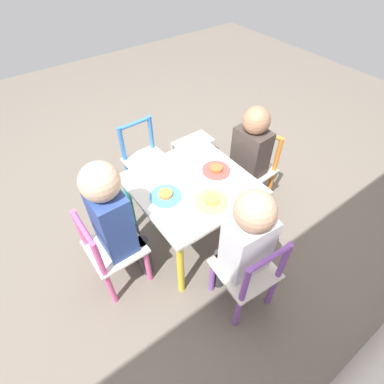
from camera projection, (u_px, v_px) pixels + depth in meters
ground_plane at (192, 234)px, 1.88m from camera, size 6.00×6.00×0.00m
kids_table at (192, 192)px, 1.61m from camera, size 0.59×0.59×0.44m
chair_pink at (112, 251)px, 1.49m from camera, size 0.26×0.26×0.52m
chair_orange at (252, 170)px, 1.92m from camera, size 0.27×0.27×0.52m
chair_purple at (248, 274)px, 1.40m from camera, size 0.28×0.28×0.52m
chair_blue at (146, 162)px, 1.97m from camera, size 0.27×0.27×0.52m
child_right at (114, 217)px, 1.35m from camera, size 0.22×0.20×0.79m
child_left at (249, 152)px, 1.77m from camera, size 0.22×0.21×0.71m
child_back at (245, 240)px, 1.29m from camera, size 0.21×0.22×0.75m
plate_right at (166, 195)px, 1.49m from camera, size 0.16×0.16×0.03m
plate_left at (216, 170)px, 1.62m from camera, size 0.15×0.15×0.03m
plate_back at (212, 201)px, 1.46m from camera, size 0.17×0.17×0.03m
storage_bin at (193, 148)px, 2.37m from camera, size 0.30×0.17×0.14m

